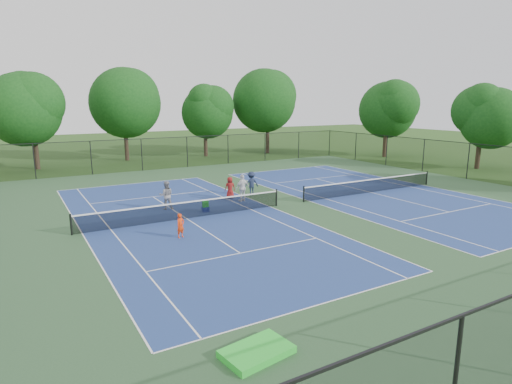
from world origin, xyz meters
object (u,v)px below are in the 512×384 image
tree_back_b (124,100)px  instructor (166,195)px  tree_side_f (482,114)px  bystander_c (230,188)px  bystander_a (243,188)px  tree_back_a (31,105)px  tree_back_d (268,98)px  ball_hopper (205,204)px  tree_back_c (205,109)px  bystander_b (251,183)px  tree_side_e (387,107)px  ball_crate (206,209)px  child_player (181,226)px

tree_back_b → instructor: tree_back_b is taller
tree_side_f → bystander_c: (-26.57, 0.44, -4.52)m
instructor → bystander_a: bearing=-169.4°
tree_back_a → tree_back_b: tree_back_b is taller
tree_back_d → tree_side_f: 23.76m
tree_side_f → ball_hopper: bearing=-175.9°
tree_back_a → tree_back_d: (26.00, 0.00, 0.79)m
tree_back_d → bystander_c: (-15.57, -20.56, -6.10)m
tree_back_b → tree_back_c: bearing=-6.3°
tree_side_f → ball_hopper: 29.92m
instructor → bystander_b: size_ratio=1.05×
tree_back_d → bystander_a: size_ratio=5.82×
tree_back_c → ball_hopper: bearing=-113.5°
tree_side_e → ball_hopper: bearing=-155.3°
tree_back_a → tree_side_e: tree_back_a is taller
tree_back_b → tree_side_f: tree_back_b is taller
tree_back_c → ball_crate: 26.81m
tree_back_a → bystander_c: 23.66m
tree_back_d → bystander_c: tree_back_d is taller
tree_back_c → ball_crate: (-10.46, -24.10, -5.33)m
bystander_b → bystander_c: bearing=11.8°
child_player → bystander_b: bearing=20.3°
tree_back_c → ball_hopper: (-10.46, -24.10, -5.00)m
tree_back_b → bystander_b: 23.36m
tree_side_f → ball_crate: (-29.46, -2.10, -5.10)m
bystander_a → tree_back_b: bearing=-95.6°
ball_hopper → bystander_c: bearing=41.2°
tree_back_d → tree_side_e: (10.00, -10.00, -1.02)m
tree_side_e → tree_side_f: size_ratio=1.09×
bystander_b → bystander_a: bearing=50.7°
child_player → instructor: (1.20, 5.69, 0.27)m
tree_back_d → ball_crate: (-18.46, -23.10, -6.67)m
tree_back_a → instructor: tree_back_a is taller
tree_back_a → tree_back_b: (9.00, 2.00, 0.56)m
tree_back_c → tree_side_f: (19.00, -22.00, -0.23)m
instructor → bystander_c: bearing=-154.9°
tree_back_d → bystander_a: bearing=-125.0°
tree_back_c → instructor: 25.90m
child_player → ball_hopper: 4.94m
bystander_a → bystander_b: 1.99m
instructor → tree_side_f: bearing=-163.7°
tree_back_a → bystander_c: tree_back_a is taller
ball_crate → bystander_c: bearing=41.2°
instructor → tree_back_d: bearing=-117.8°
bystander_c → ball_hopper: bearing=51.7°
tree_back_a → ball_hopper: bearing=-71.9°
child_player → ball_crate: 4.95m
tree_side_e → bystander_b: 26.48m
tree_back_d → instructor: 30.02m
tree_back_c → ball_crate: size_ratio=21.12×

